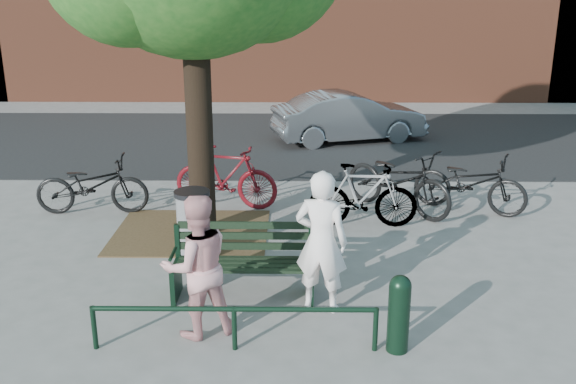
{
  "coord_description": "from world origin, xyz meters",
  "views": [
    {
      "loc": [
        0.64,
        -7.23,
        3.73
      ],
      "look_at": [
        0.54,
        1.0,
        1.07
      ],
      "focal_mm": 40.0,
      "sensor_mm": 36.0,
      "label": 1
    }
  ],
  "objects_px": {
    "litter_bin": "(193,225)",
    "parked_car": "(349,117)",
    "bicycle_c": "(398,180)",
    "person_right": "(197,266)",
    "person_left": "(321,242)",
    "park_bench": "(243,260)",
    "bollard": "(399,311)"
  },
  "relations": [
    {
      "from": "person_left",
      "to": "litter_bin",
      "type": "xyz_separation_m",
      "value": [
        -1.74,
        1.45,
        -0.35
      ]
    },
    {
      "from": "person_left",
      "to": "bicycle_c",
      "type": "xyz_separation_m",
      "value": [
        1.45,
        3.52,
        -0.31
      ]
    },
    {
      "from": "person_right",
      "to": "bicycle_c",
      "type": "bearing_deg",
      "value": -148.38
    },
    {
      "from": "litter_bin",
      "to": "parked_car",
      "type": "relative_size",
      "value": 0.27
    },
    {
      "from": "bollard",
      "to": "litter_bin",
      "type": "height_order",
      "value": "litter_bin"
    },
    {
      "from": "bollard",
      "to": "parked_car",
      "type": "height_order",
      "value": "parked_car"
    },
    {
      "from": "bollard",
      "to": "parked_car",
      "type": "bearing_deg",
      "value": 88.64
    },
    {
      "from": "bicycle_c",
      "to": "parked_car",
      "type": "distance_m",
      "value": 5.22
    },
    {
      "from": "person_left",
      "to": "litter_bin",
      "type": "distance_m",
      "value": 2.29
    },
    {
      "from": "litter_bin",
      "to": "bollard",
      "type": "bearing_deg",
      "value": -43.22
    },
    {
      "from": "person_left",
      "to": "park_bench",
      "type": "bearing_deg",
      "value": -3.59
    },
    {
      "from": "person_left",
      "to": "parked_car",
      "type": "xyz_separation_m",
      "value": [
        1.02,
        8.72,
        -0.25
      ]
    },
    {
      "from": "person_right",
      "to": "bicycle_c",
      "type": "height_order",
      "value": "person_right"
    },
    {
      "from": "person_right",
      "to": "parked_car",
      "type": "bearing_deg",
      "value": -128.36
    },
    {
      "from": "parked_car",
      "to": "bicycle_c",
      "type": "bearing_deg",
      "value": 168.05
    },
    {
      "from": "park_bench",
      "to": "bicycle_c",
      "type": "bearing_deg",
      "value": 52.99
    },
    {
      "from": "park_bench",
      "to": "person_right",
      "type": "relative_size",
      "value": 1.07
    },
    {
      "from": "person_left",
      "to": "bollard",
      "type": "height_order",
      "value": "person_left"
    },
    {
      "from": "person_left",
      "to": "bicycle_c",
      "type": "height_order",
      "value": "person_left"
    },
    {
      "from": "bicycle_c",
      "to": "parked_car",
      "type": "height_order",
      "value": "parked_car"
    },
    {
      "from": "person_left",
      "to": "parked_car",
      "type": "relative_size",
      "value": 0.46
    },
    {
      "from": "person_left",
      "to": "person_right",
      "type": "height_order",
      "value": "person_left"
    },
    {
      "from": "person_right",
      "to": "bollard",
      "type": "bearing_deg",
      "value": 147.3
    },
    {
      "from": "park_bench",
      "to": "parked_car",
      "type": "relative_size",
      "value": 0.46
    },
    {
      "from": "bicycle_c",
      "to": "park_bench",
      "type": "bearing_deg",
      "value": -172.68
    },
    {
      "from": "bicycle_c",
      "to": "person_right",
      "type": "bearing_deg",
      "value": -170.08
    },
    {
      "from": "bollard",
      "to": "bicycle_c",
      "type": "relative_size",
      "value": 0.41
    },
    {
      "from": "person_right",
      "to": "litter_bin",
      "type": "xyz_separation_m",
      "value": [
        -0.37,
        2.05,
        -0.3
      ]
    },
    {
      "from": "bicycle_c",
      "to": "litter_bin",
      "type": "bearing_deg",
      "value": 167.36
    },
    {
      "from": "person_right",
      "to": "parked_car",
      "type": "relative_size",
      "value": 0.44
    },
    {
      "from": "person_right",
      "to": "litter_bin",
      "type": "relative_size",
      "value": 1.6
    },
    {
      "from": "park_bench",
      "to": "parked_car",
      "type": "distance_m",
      "value": 8.61
    }
  ]
}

